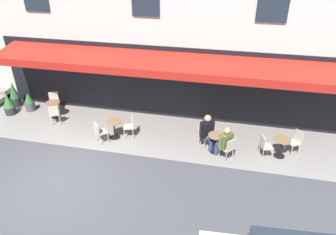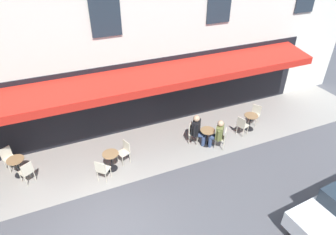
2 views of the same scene
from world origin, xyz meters
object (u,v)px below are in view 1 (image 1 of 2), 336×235
at_px(cafe_chair_cream_under_awning, 54,113).
at_px(cafe_table_far_end, 114,127).
at_px(cafe_table_mid_terrace, 281,145).
at_px(cafe_chair_cream_near_door, 99,131).
at_px(cafe_table_near_entrance, 216,141).
at_px(potted_plant_mid_terrace, 9,104).
at_px(cafe_table_streetside, 54,107).
at_px(cafe_chair_cream_back_row, 228,148).
at_px(potted_plant_entrance_left, 29,102).
at_px(cafe_chair_cream_by_window, 296,140).
at_px(cafe_chair_cream_corner_right, 265,145).
at_px(seated_patron_in_olive, 224,141).
at_px(cafe_chair_cream_kerbside, 54,100).
at_px(potted_plant_by_steps, 14,95).
at_px(cafe_chair_cream_corner_left, 130,125).
at_px(cafe_chair_cream_facing_street, 204,132).
at_px(seated_companion_in_black, 208,131).

relative_size(cafe_chair_cream_under_awning, cafe_table_far_end, 1.21).
relative_size(cafe_table_mid_terrace, cafe_chair_cream_near_door, 0.82).
height_order(cafe_table_near_entrance, potted_plant_mid_terrace, potted_plant_mid_terrace).
xyz_separation_m(cafe_table_streetside, cafe_chair_cream_under_awning, (-0.33, 0.54, 0.06)).
bearing_deg(cafe_chair_cream_back_row, potted_plant_entrance_left, -11.61).
bearing_deg(cafe_chair_cream_by_window, cafe_chair_cream_corner_right, 25.99).
xyz_separation_m(cafe_chair_cream_by_window, seated_patron_in_olive, (2.56, 0.85, 0.15)).
bearing_deg(cafe_chair_cream_kerbside, potted_plant_mid_terrace, 21.36).
bearing_deg(potted_plant_mid_terrace, cafe_table_far_end, 171.03).
height_order(cafe_chair_cream_under_awning, cafe_chair_cream_kerbside, same).
bearing_deg(potted_plant_by_steps, potted_plant_mid_terrace, 105.94).
bearing_deg(cafe_chair_cream_back_row, cafe_chair_cream_corner_left, -10.86).
xyz_separation_m(cafe_table_mid_terrace, cafe_chair_cream_under_awning, (9.24, -0.35, 0.06)).
xyz_separation_m(cafe_chair_cream_facing_street, seated_companion_in_black, (-0.17, 0.14, 0.17)).
xyz_separation_m(cafe_chair_cream_kerbside, cafe_chair_cream_corner_left, (-4.10, 1.34, 0.00)).
bearing_deg(cafe_table_near_entrance, cafe_table_streetside, -8.86).
xyz_separation_m(cafe_chair_cream_by_window, cafe_table_far_end, (6.88, 0.46, -0.06)).
relative_size(cafe_table_mid_terrace, cafe_chair_cream_corner_left, 0.82).
xyz_separation_m(potted_plant_entrance_left, potted_plant_by_steps, (0.90, -0.24, 0.16)).
bearing_deg(cafe_table_near_entrance, potted_plant_by_steps, -10.12).
height_order(cafe_chair_cream_facing_street, cafe_table_streetside, cafe_chair_cream_facing_street).
bearing_deg(cafe_chair_cream_back_row, seated_patron_in_olive, -40.78).
relative_size(seated_patron_in_olive, seated_companion_in_black, 0.96).
relative_size(cafe_chair_cream_by_window, potted_plant_by_steps, 0.75).
height_order(cafe_table_near_entrance, seated_companion_in_black, seated_companion_in_black).
relative_size(cafe_table_streetside, seated_companion_in_black, 0.55).
distance_m(cafe_table_mid_terrace, seated_companion_in_black, 2.67).
relative_size(cafe_chair_cream_kerbside, potted_plant_by_steps, 0.75).
relative_size(cafe_chair_cream_by_window, cafe_chair_cream_corner_left, 1.00).
bearing_deg(cafe_table_streetside, potted_plant_entrance_left, -13.22).
bearing_deg(cafe_chair_cream_facing_street, potted_plant_mid_terrace, -3.54).
height_order(seated_patron_in_olive, potted_plant_mid_terrace, seated_patron_in_olive).
relative_size(cafe_chair_cream_near_door, cafe_chair_cream_corner_left, 1.00).
relative_size(cafe_chair_cream_by_window, cafe_table_far_end, 1.21).
relative_size(cafe_table_near_entrance, potted_plant_mid_terrace, 0.75).
relative_size(cafe_table_near_entrance, cafe_chair_cream_facing_street, 0.82).
xyz_separation_m(cafe_chair_cream_back_row, potted_plant_entrance_left, (9.16, -1.88, -0.12)).
height_order(cafe_chair_cream_under_awning, cafe_table_far_end, cafe_chair_cream_under_awning).
relative_size(cafe_chair_cream_corner_right, cafe_table_streetside, 1.21).
bearing_deg(potted_plant_mid_terrace, cafe_chair_cream_corner_left, 174.03).
bearing_deg(seated_patron_in_olive, cafe_table_far_end, -5.08).
distance_m(cafe_chair_cream_corner_right, seated_companion_in_black, 2.08).
bearing_deg(seated_companion_in_black, cafe_chair_cream_facing_street, -40.20).
height_order(cafe_chair_cream_back_row, cafe_table_streetside, cafe_chair_cream_back_row).
height_order(cafe_table_near_entrance, cafe_chair_cream_corner_right, cafe_chair_cream_corner_right).
bearing_deg(cafe_table_streetside, cafe_chair_cream_back_row, 168.70).
height_order(cafe_chair_cream_under_awning, potted_plant_entrance_left, cafe_chair_cream_under_awning).
xyz_separation_m(cafe_table_mid_terrace, seated_companion_in_black, (2.66, -0.04, 0.23)).
relative_size(cafe_table_streetside, potted_plant_mid_terrace, 0.75).
relative_size(cafe_chair_cream_back_row, cafe_chair_cream_near_door, 1.00).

